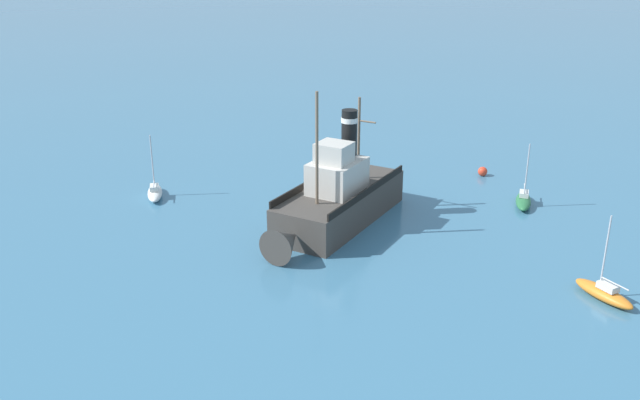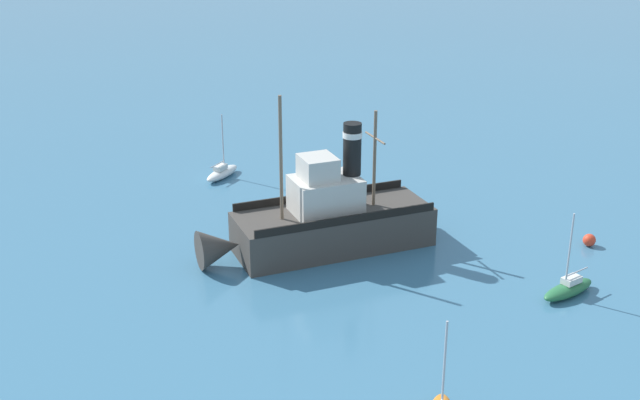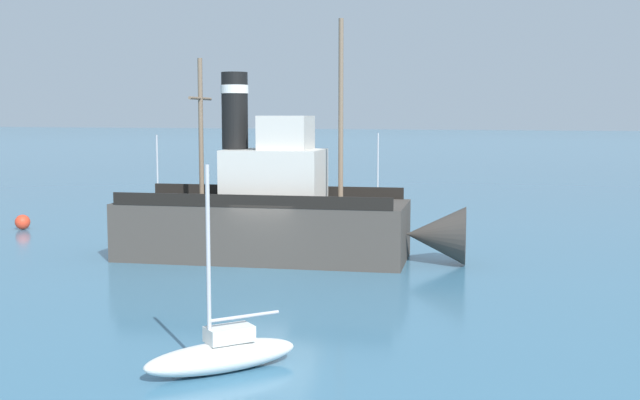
% 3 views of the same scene
% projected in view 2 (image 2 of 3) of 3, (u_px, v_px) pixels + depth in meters
% --- Properties ---
extents(ground_plane, '(600.00, 600.00, 0.00)m').
position_uv_depth(ground_plane, '(314.00, 237.00, 50.89)').
color(ground_plane, teal).
extents(old_tugboat, '(6.33, 14.76, 9.90)m').
position_uv_depth(old_tugboat, '(324.00, 221.00, 48.66)').
color(old_tugboat, '#423D38').
rests_on(old_tugboat, ground).
extents(sailboat_green, '(2.53, 3.92, 4.90)m').
position_uv_depth(sailboat_green, '(568.00, 288.00, 43.55)').
color(sailboat_green, '#286B3D').
rests_on(sailboat_green, ground).
extents(sailboat_white, '(3.64, 3.26, 4.90)m').
position_uv_depth(sailboat_white, '(222.00, 172.00, 61.07)').
color(sailboat_white, white).
rests_on(sailboat_white, ground).
extents(mooring_buoy, '(0.79, 0.79, 0.79)m').
position_uv_depth(mooring_buoy, '(589.00, 240.00, 49.52)').
color(mooring_buoy, red).
rests_on(mooring_buoy, ground).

